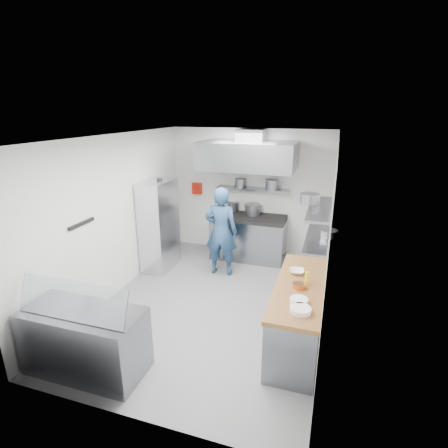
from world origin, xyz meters
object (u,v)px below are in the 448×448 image
(wire_rack, at_px, (159,225))
(display_case, at_px, (86,341))
(chef, at_px, (221,232))
(gas_range, at_px, (249,238))

(wire_rack, distance_m, display_case, 3.13)
(chef, height_order, display_case, chef)
(gas_range, relative_size, wire_rack, 0.86)
(chef, bearing_deg, display_case, 72.64)
(gas_range, distance_m, chef, 1.10)
(wire_rack, bearing_deg, chef, 5.15)
(gas_range, bearing_deg, chef, -109.62)
(wire_rack, xyz_separation_m, display_case, (0.53, -3.04, -0.50))
(gas_range, relative_size, display_case, 1.07)
(wire_rack, relative_size, display_case, 1.23)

